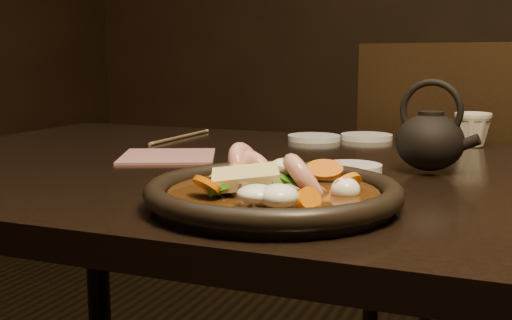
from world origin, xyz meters
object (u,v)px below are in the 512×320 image
at_px(chair, 460,221).
at_px(tea_cup, 473,128).
at_px(teapot, 430,139).
at_px(table, 323,215).
at_px(plate, 273,194).

distance_m(chair, tea_cup, 0.39).
relative_size(chair, teapot, 6.70).
distance_m(chair, teapot, 0.67).
height_order(table, tea_cup, tea_cup).
relative_size(chair, plate, 3.05).
bearing_deg(plate, table, 93.07).
height_order(plate, teapot, teapot).
height_order(chair, teapot, chair).
relative_size(plate, teapot, 2.19).
distance_m(table, tea_cup, 0.43).
distance_m(tea_cup, teapot, 0.33).
height_order(plate, tea_cup, tea_cup).
bearing_deg(teapot, plate, -108.83).
bearing_deg(table, plate, -86.93).
xyz_separation_m(table, tea_cup, (0.20, 0.36, 0.11)).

